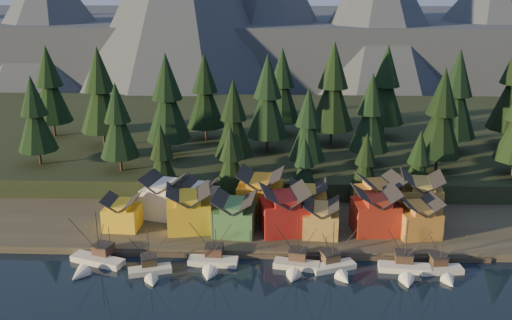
{
  "coord_description": "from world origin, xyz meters",
  "views": [
    {
      "loc": [
        -1.53,
        -84.41,
        53.46
      ],
      "look_at": [
        -5.77,
        30.0,
        15.16
      ],
      "focal_mm": 40.0,
      "sensor_mm": 36.0,
      "label": 1
    }
  ],
  "objects_px": {
    "boat_4": "(336,262)",
    "boat_6": "(443,265)",
    "house_front_0": "(122,212)",
    "boat_0": "(93,256)",
    "house_front_1": "(189,207)",
    "boat_3": "(296,259)",
    "boat_5": "(406,263)",
    "house_back_0": "(164,195)",
    "boat_2": "(212,256)",
    "boat_1": "(150,266)",
    "house_back_1": "(200,197)"
  },
  "relations": [
    {
      "from": "house_front_0",
      "to": "house_back_1",
      "type": "height_order",
      "value": "house_back_1"
    },
    {
      "from": "boat_5",
      "to": "boat_2",
      "type": "bearing_deg",
      "value": -176.38
    },
    {
      "from": "boat_1",
      "to": "boat_3",
      "type": "height_order",
      "value": "boat_3"
    },
    {
      "from": "boat_4",
      "to": "house_front_1",
      "type": "height_order",
      "value": "house_front_1"
    },
    {
      "from": "boat_4",
      "to": "house_front_0",
      "type": "xyz_separation_m",
      "value": [
        -43.59,
        14.18,
        3.15
      ]
    },
    {
      "from": "boat_3",
      "to": "boat_5",
      "type": "height_order",
      "value": "boat_3"
    },
    {
      "from": "boat_6",
      "to": "boat_4",
      "type": "bearing_deg",
      "value": 172.17
    },
    {
      "from": "boat_4",
      "to": "house_back_0",
      "type": "bearing_deg",
      "value": 128.41
    },
    {
      "from": "boat_2",
      "to": "house_front_0",
      "type": "bearing_deg",
      "value": 149.83
    },
    {
      "from": "boat_4",
      "to": "boat_6",
      "type": "xyz_separation_m",
      "value": [
        19.61,
        -0.46,
        -0.11
      ]
    },
    {
      "from": "house_front_1",
      "to": "house_back_0",
      "type": "relative_size",
      "value": 0.99
    },
    {
      "from": "boat_3",
      "to": "boat_6",
      "type": "bearing_deg",
      "value": 8.77
    },
    {
      "from": "boat_3",
      "to": "house_back_0",
      "type": "distance_m",
      "value": 35.49
    },
    {
      "from": "boat_1",
      "to": "boat_5",
      "type": "relative_size",
      "value": 0.9
    },
    {
      "from": "house_front_1",
      "to": "boat_2",
      "type": "bearing_deg",
      "value": -74.17
    },
    {
      "from": "house_front_0",
      "to": "boat_0",
      "type": "bearing_deg",
      "value": -95.82
    },
    {
      "from": "boat_6",
      "to": "house_back_1",
      "type": "height_order",
      "value": "house_back_1"
    },
    {
      "from": "boat_3",
      "to": "boat_4",
      "type": "xyz_separation_m",
      "value": [
        7.42,
        -0.3,
        -0.16
      ]
    },
    {
      "from": "boat_2",
      "to": "boat_4",
      "type": "bearing_deg",
      "value": 0.52
    },
    {
      "from": "boat_5",
      "to": "boat_4",
      "type": "bearing_deg",
      "value": -175.69
    },
    {
      "from": "house_front_1",
      "to": "house_back_0",
      "type": "distance_m",
      "value": 9.31
    },
    {
      "from": "boat_5",
      "to": "house_front_1",
      "type": "xyz_separation_m",
      "value": [
        -42.22,
        14.61,
        4.26
      ]
    },
    {
      "from": "boat_4",
      "to": "boat_6",
      "type": "height_order",
      "value": "boat_4"
    },
    {
      "from": "boat_0",
      "to": "boat_6",
      "type": "distance_m",
      "value": 65.34
    },
    {
      "from": "house_front_1",
      "to": "boat_5",
      "type": "bearing_deg",
      "value": -28.31
    },
    {
      "from": "boat_3",
      "to": "boat_5",
      "type": "xyz_separation_m",
      "value": [
        20.18,
        -0.57,
        -0.14
      ]
    },
    {
      "from": "boat_6",
      "to": "house_front_0",
      "type": "bearing_deg",
      "value": 160.47
    },
    {
      "from": "boat_6",
      "to": "boat_0",
      "type": "bearing_deg",
      "value": 172.74
    },
    {
      "from": "boat_2",
      "to": "house_back_1",
      "type": "xyz_separation_m",
      "value": [
        -4.92,
        20.64,
        3.58
      ]
    },
    {
      "from": "house_front_0",
      "to": "house_front_1",
      "type": "distance_m",
      "value": 14.18
    },
    {
      "from": "boat_3",
      "to": "boat_0",
      "type": "bearing_deg",
      "value": -169.82
    },
    {
      "from": "boat_0",
      "to": "boat_2",
      "type": "distance_m",
      "value": 22.53
    },
    {
      "from": "boat_5",
      "to": "boat_1",
      "type": "bearing_deg",
      "value": -171.7
    },
    {
      "from": "boat_2",
      "to": "boat_6",
      "type": "relative_size",
      "value": 1.14
    },
    {
      "from": "house_front_0",
      "to": "house_front_1",
      "type": "relative_size",
      "value": 0.73
    },
    {
      "from": "boat_2",
      "to": "boat_3",
      "type": "bearing_deg",
      "value": 0.51
    },
    {
      "from": "boat_4",
      "to": "boat_1",
      "type": "bearing_deg",
      "value": 163.04
    },
    {
      "from": "house_front_0",
      "to": "boat_2",
      "type": "bearing_deg",
      "value": -30.02
    },
    {
      "from": "boat_4",
      "to": "boat_5",
      "type": "xyz_separation_m",
      "value": [
        12.76,
        -0.28,
        0.02
      ]
    },
    {
      "from": "boat_1",
      "to": "house_back_1",
      "type": "xyz_separation_m",
      "value": [
        6.12,
        24.12,
        3.83
      ]
    },
    {
      "from": "boat_5",
      "to": "house_front_0",
      "type": "distance_m",
      "value": 58.26
    },
    {
      "from": "boat_3",
      "to": "boat_2",
      "type": "bearing_deg",
      "value": -171.96
    },
    {
      "from": "house_front_1",
      "to": "house_back_0",
      "type": "xyz_separation_m",
      "value": [
        -6.45,
        6.72,
        0.01
      ]
    },
    {
      "from": "boat_3",
      "to": "house_front_0",
      "type": "relative_size",
      "value": 1.51
    },
    {
      "from": "boat_1",
      "to": "boat_4",
      "type": "bearing_deg",
      "value": -12.77
    },
    {
      "from": "boat_6",
      "to": "house_back_0",
      "type": "height_order",
      "value": "house_back_0"
    },
    {
      "from": "boat_2",
      "to": "boat_1",
      "type": "bearing_deg",
      "value": -159.71
    },
    {
      "from": "boat_0",
      "to": "boat_1",
      "type": "height_order",
      "value": "boat_0"
    },
    {
      "from": "boat_0",
      "to": "boat_4",
      "type": "bearing_deg",
      "value": 18.9
    },
    {
      "from": "boat_1",
      "to": "boat_6",
      "type": "relative_size",
      "value": 0.99
    }
  ]
}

